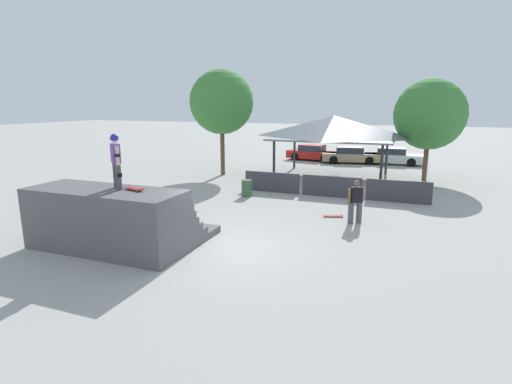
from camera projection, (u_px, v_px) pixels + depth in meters
The scene contains 14 objects.
ground_plane at pixel (228, 249), 12.84m from camera, with size 160.00×160.00×0.00m, color #A3A09B.
quarter_pipe_ramp at pixel (114, 221), 13.02m from camera, with size 5.18×3.84×1.97m.
skater_on_deck at pixel (116, 157), 12.36m from camera, with size 0.67×0.59×1.72m.
skateboard_on_deck at pixel (134, 189), 12.30m from camera, with size 0.81×0.39×0.09m.
bystander_walking at pixel (356, 200), 15.45m from camera, with size 0.59×0.53×1.72m.
skateboard_on_ground at pixel (334, 216), 16.52m from camera, with size 0.83×0.45×0.09m.
barrier_fence at pixel (332, 187), 20.00m from camera, with size 9.32×0.12×1.05m.
pavilion_shelter at pixel (334, 128), 25.06m from camera, with size 7.45×5.41×3.86m.
tree_beside_pavilion at pixel (222, 102), 25.31m from camera, with size 4.05×4.05×6.72m.
tree_far_back at pixel (430, 115), 23.64m from camera, with size 4.16×4.16×6.04m.
trash_bin at pixel (247, 188), 20.08m from camera, with size 0.52×0.52×0.85m, color #385B3D.
parked_car_red at pixel (313, 153), 32.98m from camera, with size 4.38×2.34×1.27m.
parked_car_tan at pixel (351, 155), 31.41m from camera, with size 4.67×2.55×1.27m.
parked_car_white at pixel (393, 157), 30.75m from camera, with size 4.43×1.75×1.27m.
Camera 1 is at (5.24, -10.99, 4.59)m, focal length 28.00 mm.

